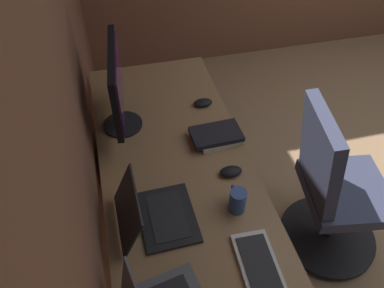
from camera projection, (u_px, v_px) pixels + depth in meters
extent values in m
cube|color=brown|center=(51.00, 93.00, 1.24)|extent=(4.75, 0.10, 2.60)
cube|color=#936D47|center=(181.00, 183.00, 1.73)|extent=(1.93, 0.70, 0.03)
cylinder|color=silver|center=(194.00, 110.00, 2.66)|extent=(0.05, 0.05, 0.70)
cylinder|color=silver|center=(110.00, 124.00, 2.56)|extent=(0.05, 0.05, 0.70)
cube|color=#936D47|center=(164.00, 180.00, 2.21)|extent=(0.40, 0.50, 0.69)
cube|color=silver|center=(207.00, 172.00, 2.26)|extent=(0.37, 0.01, 0.61)
cylinder|color=black|center=(123.00, 124.00, 1.98)|extent=(0.20, 0.20, 0.01)
cylinder|color=black|center=(122.00, 116.00, 1.94)|extent=(0.04, 0.04, 0.10)
cube|color=black|center=(116.00, 82.00, 1.79)|extent=(0.50, 0.08, 0.32)
cube|color=#4C1960|center=(119.00, 81.00, 1.79)|extent=(0.46, 0.05, 0.28)
cube|color=black|center=(168.00, 217.00, 1.57)|extent=(0.30, 0.23, 0.01)
cube|color=#262628|center=(167.00, 216.00, 1.56)|extent=(0.24, 0.14, 0.00)
cube|color=black|center=(127.00, 210.00, 1.47)|extent=(0.30, 0.10, 0.19)
cube|color=black|center=(127.00, 210.00, 1.47)|extent=(0.27, 0.08, 0.16)
cube|color=silver|center=(265.00, 283.00, 1.37)|extent=(0.43, 0.16, 0.02)
cube|color=#2D2D30|center=(265.00, 282.00, 1.36)|extent=(0.38, 0.13, 0.00)
ellipsoid|color=black|center=(231.00, 171.00, 1.73)|extent=(0.06, 0.10, 0.03)
ellipsoid|color=black|center=(203.00, 103.00, 2.08)|extent=(0.06, 0.10, 0.03)
cube|color=beige|center=(218.00, 136.00, 1.90)|extent=(0.19, 0.23, 0.03)
cube|color=black|center=(216.00, 134.00, 1.88)|extent=(0.16, 0.25, 0.02)
cylinder|color=#335193|center=(238.00, 201.00, 1.57)|extent=(0.07, 0.07, 0.11)
torus|color=#335193|center=(234.00, 191.00, 1.60)|extent=(0.06, 0.01, 0.06)
cube|color=#383D56|center=(346.00, 192.00, 2.01)|extent=(0.50, 0.49, 0.07)
cube|color=#383D56|center=(320.00, 157.00, 1.80)|extent=(0.41, 0.19, 0.50)
cylinder|color=black|center=(335.00, 216.00, 2.17)|extent=(0.05, 0.05, 0.37)
cylinder|color=black|center=(327.00, 235.00, 2.31)|extent=(0.56, 0.56, 0.03)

